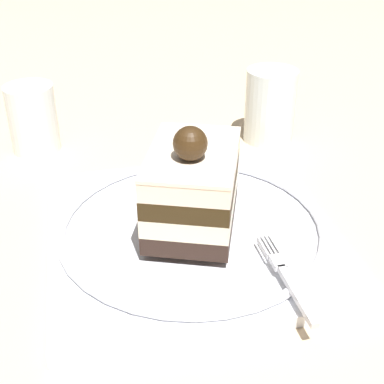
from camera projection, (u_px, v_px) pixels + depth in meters
ground_plane at (168, 257)px, 0.46m from camera, size 2.40×2.40×0.00m
dessert_plate at (192, 230)px, 0.48m from camera, size 0.27×0.27×0.02m
cake_slice at (193, 186)px, 0.45m from camera, size 0.13×0.11×0.10m
fork at (285, 274)px, 0.41m from camera, size 0.10×0.02×0.00m
drink_glass_near at (33, 120)px, 0.62m from camera, size 0.06×0.06×0.08m
drink_glass_far at (270, 110)px, 0.64m from camera, size 0.06×0.06×0.09m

